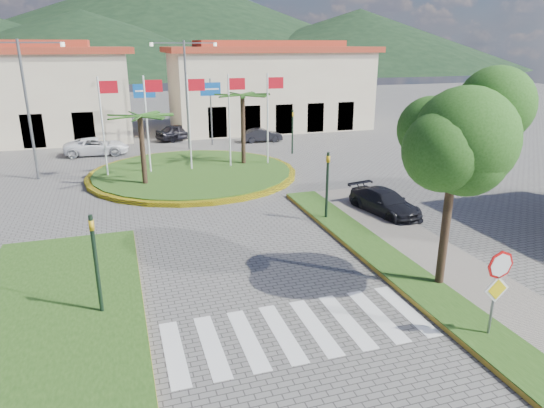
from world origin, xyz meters
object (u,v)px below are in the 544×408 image
object	(u,v)px
roundabout_island	(193,173)
car_dark_b	(262,135)
car_dark_a	(179,132)
stop_sign	(498,281)
white_van	(97,146)
car_side_right	(385,202)
deciduous_tree	(457,133)

from	to	relation	value
roundabout_island	car_dark_b	size ratio (longest dim) A/B	3.82
car_dark_a	stop_sign	bearing A→B (deg)	164.04
roundabout_island	white_van	size ratio (longest dim) A/B	2.82
stop_sign	car_dark_b	size ratio (longest dim) A/B	0.80
roundabout_island	car_dark_b	bearing A→B (deg)	51.60
car_side_right	stop_sign	bearing A→B (deg)	-115.31
roundabout_island	stop_sign	size ratio (longest dim) A/B	4.79
car_dark_a	deciduous_tree	bearing A→B (deg)	165.95
car_dark_b	stop_sign	bearing A→B (deg)	177.78
stop_sign	white_van	size ratio (longest dim) A/B	0.59
roundabout_island	stop_sign	distance (m)	20.69
stop_sign	white_van	xyz separation A→B (m)	(-10.64, 28.04, -1.17)
car_dark_b	car_side_right	xyz separation A→B (m)	(0.31, -19.12, 0.04)
white_van	car_dark_a	size ratio (longest dim) A/B	1.14
car_dark_a	roundabout_island	bearing A→B (deg)	152.95
roundabout_island	white_van	world-z (taller)	roundabout_island
white_van	car_dark_b	bearing A→B (deg)	-82.53
roundabout_island	car_dark_a	world-z (taller)	roundabout_island
stop_sign	car_side_right	xyz separation A→B (m)	(2.60, 9.98, -1.20)
stop_sign	white_van	distance (m)	30.01
stop_sign	car_dark_b	world-z (taller)	stop_sign
white_van	car_dark_b	size ratio (longest dim) A/B	1.36
car_dark_a	car_side_right	world-z (taller)	car_dark_a
deciduous_tree	car_side_right	distance (m)	8.56
roundabout_island	car_side_right	size ratio (longest dim) A/B	3.12
deciduous_tree	roundabout_island	bearing A→B (deg)	107.91
car_dark_b	deciduous_tree	bearing A→B (deg)	178.57
stop_sign	car_dark_b	xyz separation A→B (m)	(2.29, 29.10, -1.24)
white_van	car_dark_b	world-z (taller)	white_van
white_van	car_dark_a	world-z (taller)	car_dark_a
roundabout_island	deciduous_tree	xyz separation A→B (m)	(5.50, -17.00, 5.01)
stop_sign	car_dark_a	xyz separation A→B (m)	(-4.10, 32.04, -1.12)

